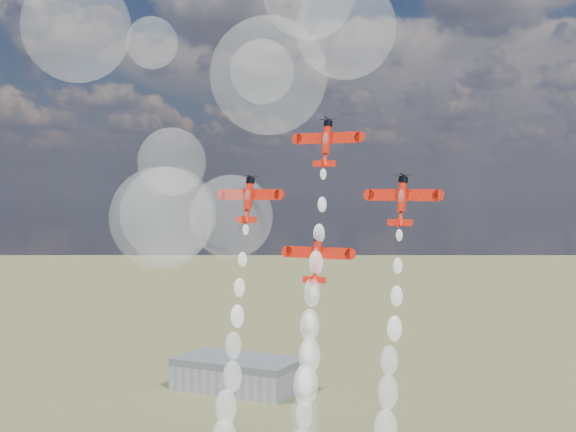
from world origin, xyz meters
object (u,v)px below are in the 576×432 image
Objects in this scene: plane_lead at (326,142)px; plane_slot at (317,257)px; hangar at (239,374)px; plane_left at (249,199)px; plane_right at (402,199)px.

plane_lead reaches higher than plane_slot.
hangar is 216.37m from plane_lead.
plane_slot is at bearing -90.00° from plane_lead.
plane_lead is 1.00× the size of plane_slot.
plane_left is at bearing -59.35° from hangar.
plane_left is 1.00× the size of plane_right.
hangar is 4.54× the size of plane_right.
plane_left is (-13.33, -1.86, -9.14)m from plane_lead.
hangar is 4.54× the size of plane_lead.
hangar is 4.54× the size of plane_slot.
hangar is at bearing 123.63° from plane_slot.
plane_lead is 1.00× the size of plane_right.
plane_lead reaches higher than plane_left.
plane_right is 16.27m from plane_slot.
hangar is at bearing 120.65° from plane_left.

